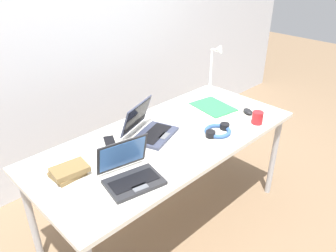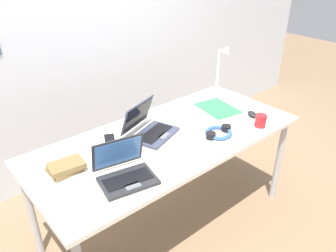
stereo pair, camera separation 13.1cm
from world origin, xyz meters
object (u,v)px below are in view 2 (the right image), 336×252
computer_mouse (252,114)px  cell_phone (110,140)px  laptop_by_keyboard (125,172)px  paper_folder_near_lamp (218,108)px  book_stack (65,167)px  laptop_front_right (150,128)px  desk_lamp (221,70)px  coffee_mug (261,121)px  headphones (219,132)px

computer_mouse → cell_phone: 1.04m
laptop_by_keyboard → cell_phone: (0.15, 0.39, -0.04)m
laptop_by_keyboard → paper_folder_near_lamp: (1.01, 0.26, -0.04)m
laptop_by_keyboard → book_stack: bearing=129.1°
laptop_front_right → cell_phone: bearing=156.6°
laptop_by_keyboard → paper_folder_near_lamp: size_ratio=1.07×
laptop_front_right → book_stack: (-0.60, -0.02, -0.02)m
book_stack → computer_mouse: bearing=-10.6°
desk_lamp → book_stack: size_ratio=1.98×
computer_mouse → coffee_mug: coffee_mug is taller
cell_phone → coffee_mug: 1.02m
desk_lamp → cell_phone: desk_lamp is taller
headphones → paper_folder_near_lamp: (0.29, 0.27, -0.01)m
laptop_front_right → coffee_mug: size_ratio=3.31×
book_stack → coffee_mug: (1.24, -0.38, 0.02)m
laptop_by_keyboard → paper_folder_near_lamp: laptop_by_keyboard is taller
paper_folder_near_lamp → laptop_by_keyboard: bearing=-165.6°
desk_lamp → cell_phone: bearing=-176.5°
coffee_mug → desk_lamp: bearing=68.5°
laptop_front_right → headphones: laptop_front_right is taller
desk_lamp → laptop_by_keyboard: desk_lamp is taller
laptop_front_right → laptop_by_keyboard: (-0.39, -0.29, -0.00)m
cell_phone → laptop_by_keyboard: bearing=-83.5°
desk_lamp → laptop_front_right: bearing=-168.7°
laptop_front_right → laptop_by_keyboard: laptop_front_right is taller
headphones → desk_lamp: bearing=41.5°
cell_phone → book_stack: bearing=-133.5°
cell_phone → desk_lamp: bearing=30.3°
laptop_by_keyboard → coffee_mug: bearing=-6.5°
headphones → coffee_mug: size_ratio=1.89×
laptop_by_keyboard → cell_phone: 0.42m
computer_mouse → paper_folder_near_lamp: 0.26m
laptop_front_right → cell_phone: 0.27m
book_stack → laptop_front_right: bearing=2.3°
headphones → book_stack: bearing=163.9°
desk_lamp → cell_phone: (-1.11, -0.07, -0.19)m
desk_lamp → laptop_by_keyboard: size_ratio=1.20×
laptop_front_right → book_stack: size_ratio=1.85×
desk_lamp → headphones: 0.73m
cell_phone → headphones: 0.71m
cell_phone → paper_folder_near_lamp: bearing=18.1°
computer_mouse → paper_folder_near_lamp: computer_mouse is taller
computer_mouse → coffee_mug: (-0.08, -0.13, 0.03)m
computer_mouse → coffee_mug: 0.16m
book_stack → coffee_mug: 1.30m
headphones → computer_mouse: bearing=3.3°
laptop_front_right → book_stack: laptop_front_right is taller
laptop_by_keyboard → computer_mouse: 1.11m
computer_mouse → cell_phone: (-0.97, 0.38, -0.01)m
laptop_by_keyboard → computer_mouse: size_ratio=3.47×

